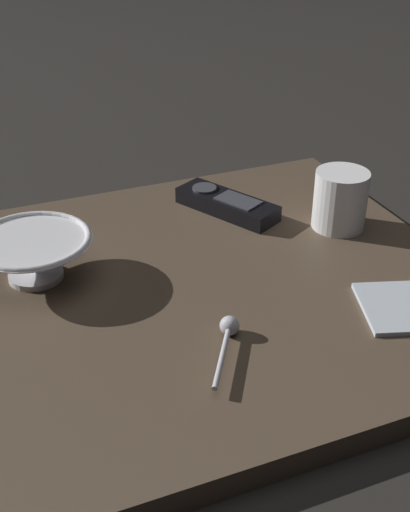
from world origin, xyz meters
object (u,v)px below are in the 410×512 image
at_px(coffee_mug, 340,200).
at_px(teaspoon, 228,333).
at_px(tv_remote_near, 227,204).
at_px(cereal_bowl, 33,255).

xyz_separation_m(coffee_mug, teaspoon, (-0.18, 0.25, -0.03)).
distance_m(coffee_mug, tv_remote_near, 0.16).
bearing_deg(coffee_mug, cereal_bowl, 86.51).
xyz_separation_m(coffee_mug, tv_remote_near, (0.10, 0.13, -0.03)).
height_order(cereal_bowl, tv_remote_near, cereal_bowl).
distance_m(cereal_bowl, teaspoon, 0.27).
bearing_deg(teaspoon, tv_remote_near, -23.66).
bearing_deg(cereal_bowl, teaspoon, -140.95).
height_order(coffee_mug, tv_remote_near, coffee_mug).
relative_size(cereal_bowl, teaspoon, 1.48).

